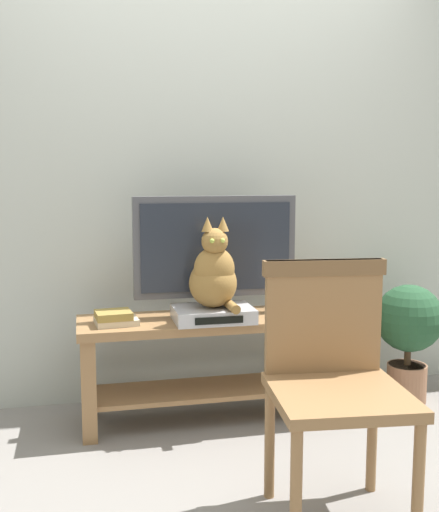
{
  "coord_description": "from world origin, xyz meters",
  "views": [
    {
      "loc": [
        -0.67,
        -2.54,
        1.26
      ],
      "look_at": [
        -0.0,
        0.42,
        0.85
      ],
      "focal_mm": 43.85,
      "sensor_mm": 36.0,
      "label": 1
    }
  ],
  "objects_px": {
    "tv_stand": "(217,347)",
    "book_stack": "(115,318)",
    "wooden_chair": "(333,368)",
    "potted_plant": "(409,329)",
    "tv": "(215,252)",
    "media_box": "(213,314)",
    "cat": "(214,274)"
  },
  "relations": [
    {
      "from": "media_box",
      "to": "tv_stand",
      "type": "bearing_deg",
      "value": 63.68
    },
    {
      "from": "media_box",
      "to": "cat",
      "type": "relative_size",
      "value": 0.86
    },
    {
      "from": "tv_stand",
      "to": "potted_plant",
      "type": "height_order",
      "value": "potted_plant"
    },
    {
      "from": "wooden_chair",
      "to": "book_stack",
      "type": "height_order",
      "value": "wooden_chair"
    },
    {
      "from": "tv_stand",
      "to": "wooden_chair",
      "type": "distance_m",
      "value": 0.99
    },
    {
      "from": "media_box",
      "to": "cat",
      "type": "distance_m",
      "value": 0.2
    },
    {
      "from": "wooden_chair",
      "to": "tv",
      "type": "bearing_deg",
      "value": 102.55
    },
    {
      "from": "cat",
      "to": "wooden_chair",
      "type": "xyz_separation_m",
      "value": [
        0.26,
        -0.86,
        -0.22
      ]
    },
    {
      "from": "cat",
      "to": "book_stack",
      "type": "height_order",
      "value": "cat"
    },
    {
      "from": "cat",
      "to": "tv_stand",
      "type": "bearing_deg",
      "value": 67.82
    },
    {
      "from": "media_box",
      "to": "book_stack",
      "type": "height_order",
      "value": "media_box"
    },
    {
      "from": "cat",
      "to": "book_stack",
      "type": "relative_size",
      "value": 2.09
    },
    {
      "from": "tv",
      "to": "potted_plant",
      "type": "height_order",
      "value": "tv"
    },
    {
      "from": "media_box",
      "to": "potted_plant",
      "type": "relative_size",
      "value": 0.59
    },
    {
      "from": "tv",
      "to": "potted_plant",
      "type": "xyz_separation_m",
      "value": [
        1.07,
        -0.04,
        -0.45
      ]
    },
    {
      "from": "tv",
      "to": "media_box",
      "type": "distance_m",
      "value": 0.32
    },
    {
      "from": "tv",
      "to": "wooden_chair",
      "type": "xyz_separation_m",
      "value": [
        0.22,
        -1.0,
        -0.31
      ]
    },
    {
      "from": "potted_plant",
      "to": "wooden_chair",
      "type": "bearing_deg",
      "value": -131.66
    },
    {
      "from": "tv_stand",
      "to": "book_stack",
      "type": "distance_m",
      "value": 0.55
    },
    {
      "from": "book_stack",
      "to": "cat",
      "type": "bearing_deg",
      "value": -5.3
    },
    {
      "from": "book_stack",
      "to": "potted_plant",
      "type": "relative_size",
      "value": 0.33
    },
    {
      "from": "tv_stand",
      "to": "media_box",
      "type": "bearing_deg",
      "value": -116.32
    },
    {
      "from": "tv_stand",
      "to": "book_stack",
      "type": "xyz_separation_m",
      "value": [
        -0.51,
        -0.05,
        0.19
      ]
    },
    {
      "from": "tv_stand",
      "to": "tv",
      "type": "xyz_separation_m",
      "value": [
        0.0,
        0.05,
        0.48
      ]
    },
    {
      "from": "tv_stand",
      "to": "media_box",
      "type": "relative_size",
      "value": 3.61
    },
    {
      "from": "book_stack",
      "to": "potted_plant",
      "type": "height_order",
      "value": "potted_plant"
    },
    {
      "from": "wooden_chair",
      "to": "potted_plant",
      "type": "xyz_separation_m",
      "value": [
        0.85,
        0.96,
        -0.14
      ]
    },
    {
      "from": "tv",
      "to": "wooden_chair",
      "type": "relative_size",
      "value": 0.89
    },
    {
      "from": "wooden_chair",
      "to": "book_stack",
      "type": "distance_m",
      "value": 1.16
    },
    {
      "from": "media_box",
      "to": "tv",
      "type": "bearing_deg",
      "value": 72.83
    },
    {
      "from": "media_box",
      "to": "potted_plant",
      "type": "distance_m",
      "value": 1.13
    },
    {
      "from": "potted_plant",
      "to": "tv",
      "type": "bearing_deg",
      "value": 177.92
    }
  ]
}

